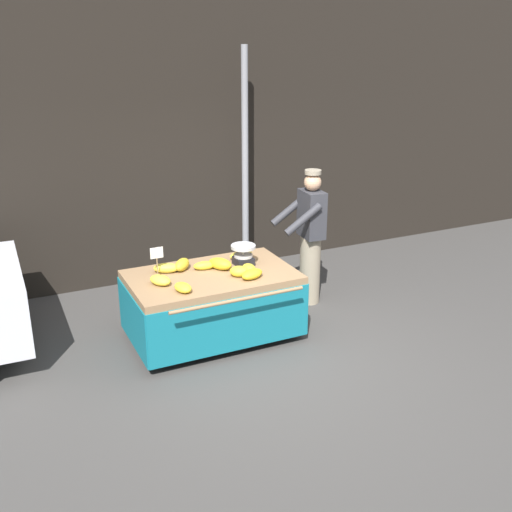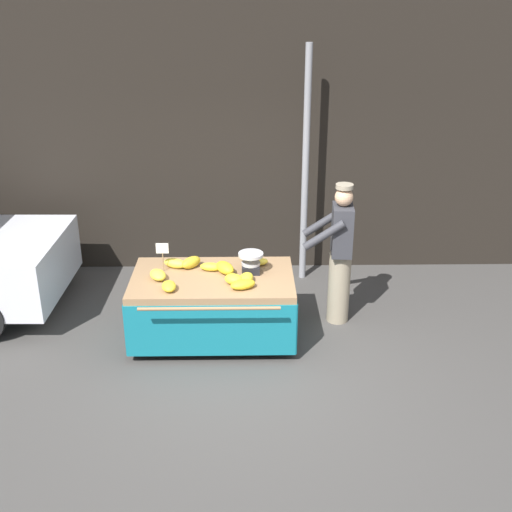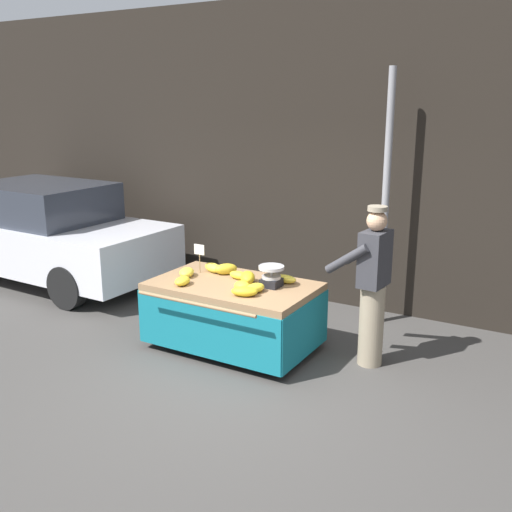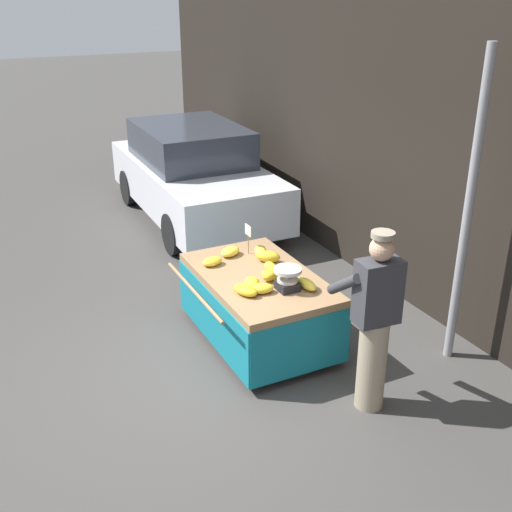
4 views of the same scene
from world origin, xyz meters
The scene contains 17 objects.
ground_plane centered at (0.00, 0.00, 0.00)m, with size 60.00×60.00×0.00m, color #423F3D.
back_wall centered at (0.00, 2.91, 2.03)m, with size 16.00×0.24×4.06m, color black.
street_pole centered at (0.78, 2.40, 1.56)m, with size 0.09×0.09×3.12m, color gray.
banana_cart centered at (-0.38, 0.76, 0.57)m, with size 1.83×1.30×0.78m.
weighing_scale centered at (0.05, 0.87, 0.89)m, with size 0.28×0.28×0.23m.
price_sign centered at (-0.94, 0.91, 1.02)m, with size 0.14×0.01×0.34m.
banana_bunch_0 centered at (-0.14, 0.56, 0.83)m, with size 0.16×0.21×0.12m, color yellow.
banana_bunch_1 centered at (-0.63, 1.01, 0.84)m, with size 0.13×0.27×0.13m, color gold.
banana_bunch_2 centered at (-0.04, 0.45, 0.83)m, with size 0.16×0.27×0.10m, color gold.
banana_bunch_3 centered at (-0.81, 1.01, 0.83)m, with size 0.14×0.28×0.11m, color yellow.
banana_bunch_4 centered at (-0.01, 0.60, 0.83)m, with size 0.15×0.25×0.10m, color yellow.
banana_bunch_5 centered at (-0.82, 0.43, 0.82)m, with size 0.15×0.23×0.09m, color yellow.
banana_bunch_6 centered at (-0.24, 0.85, 0.84)m, with size 0.16×0.29×0.13m, color gold.
banana_bunch_7 centered at (0.11, 1.05, 0.82)m, with size 0.12×0.29×0.09m, color yellow.
banana_bunch_8 centered at (-0.40, 0.92, 0.82)m, with size 0.12×0.25×0.09m, color yellow.
banana_bunch_9 centered at (-0.97, 0.71, 0.83)m, with size 0.16×0.26×0.10m, color yellow.
vendor_person centered at (1.09, 1.15, 0.87)m, with size 0.60×0.55×1.71m.
Camera 2 is at (-0.00, -5.62, 3.75)m, focal length 44.44 mm.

